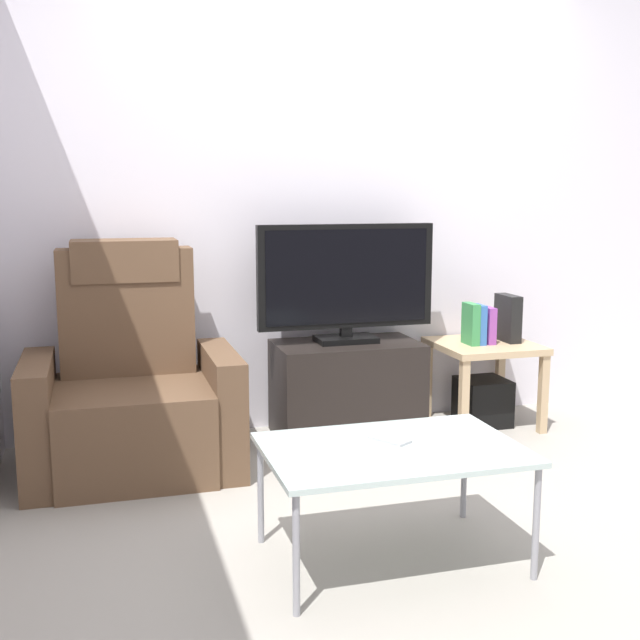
# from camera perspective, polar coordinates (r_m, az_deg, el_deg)

# --- Properties ---
(ground_plane) EXTENTS (6.40, 6.40, 0.00)m
(ground_plane) POSITION_cam_1_polar(r_m,az_deg,el_deg) (3.60, 7.43, -12.09)
(ground_plane) COLOR #9E998E
(wall_back) EXTENTS (6.40, 0.06, 2.60)m
(wall_back) POSITION_cam_1_polar(r_m,az_deg,el_deg) (4.41, 1.88, 9.21)
(wall_back) COLOR silver
(wall_back) RESTS_ON ground
(tv_stand) EXTENTS (0.77, 0.45, 0.51)m
(tv_stand) POSITION_cam_1_polar(r_m,az_deg,el_deg) (4.25, 1.97, -5.03)
(tv_stand) COLOR black
(tv_stand) RESTS_ON ground
(television) EXTENTS (0.97, 0.20, 0.63)m
(television) POSITION_cam_1_polar(r_m,az_deg,el_deg) (4.16, 1.94, 2.92)
(television) COLOR black
(television) RESTS_ON tv_stand
(recliner_armchair) EXTENTS (0.98, 0.78, 1.08)m
(recliner_armchair) POSITION_cam_1_polar(r_m,az_deg,el_deg) (3.84, -13.60, -5.08)
(recliner_armchair) COLOR brown
(recliner_armchair) RESTS_ON ground
(side_table) EXTENTS (0.54, 0.54, 0.47)m
(side_table) POSITION_cam_1_polar(r_m,az_deg,el_deg) (4.49, 11.90, -2.58)
(side_table) COLOR tan
(side_table) RESTS_ON ground
(subwoofer_box) EXTENTS (0.26, 0.26, 0.26)m
(subwoofer_box) POSITION_cam_1_polar(r_m,az_deg,el_deg) (4.55, 11.78, -5.85)
(subwoofer_box) COLOR black
(subwoofer_box) RESTS_ON ground
(book_leftmost) EXTENTS (0.05, 0.14, 0.23)m
(book_leftmost) POSITION_cam_1_polar(r_m,az_deg,el_deg) (4.39, 10.95, -0.28)
(book_leftmost) COLOR #388C4C
(book_leftmost) RESTS_ON side_table
(book_middle) EXTENTS (0.04, 0.13, 0.22)m
(book_middle) POSITION_cam_1_polar(r_m,az_deg,el_deg) (4.42, 11.50, -0.31)
(book_middle) COLOR #3366B2
(book_middle) RESTS_ON side_table
(book_rightmost) EXTENTS (0.04, 0.13, 0.20)m
(book_rightmost) POSITION_cam_1_polar(r_m,az_deg,el_deg) (4.44, 12.15, -0.38)
(book_rightmost) COLOR purple
(book_rightmost) RESTS_ON side_table
(game_console) EXTENTS (0.07, 0.20, 0.26)m
(game_console) POSITION_cam_1_polar(r_m,az_deg,el_deg) (4.53, 13.55, 0.14)
(game_console) COLOR black
(game_console) RESTS_ON side_table
(coffee_table) EXTENTS (0.90, 0.60, 0.42)m
(coffee_table) POSITION_cam_1_polar(r_m,az_deg,el_deg) (2.81, 5.30, -9.72)
(coffee_table) COLOR #B2C6C1
(coffee_table) RESTS_ON ground
(cell_phone) EXTENTS (0.14, 0.16, 0.01)m
(cell_phone) POSITION_cam_1_polar(r_m,az_deg,el_deg) (2.86, 5.10, -8.68)
(cell_phone) COLOR #B7B7BC
(cell_phone) RESTS_ON coffee_table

